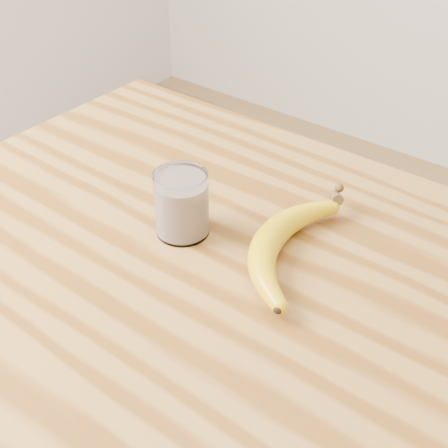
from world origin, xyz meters
The scene contains 3 objects.
table centered at (0.00, 0.00, 0.77)m, with size 1.20×0.80×0.90m.
smoothie_glass centered at (-0.18, 0.06, 0.95)m, with size 0.07×0.07×0.09m.
banana centered at (-0.06, 0.09, 0.92)m, with size 0.12×0.33×0.04m, color #C69F0A, non-canonical shape.
Camera 1 is at (0.29, -0.45, 1.43)m, focal length 50.00 mm.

